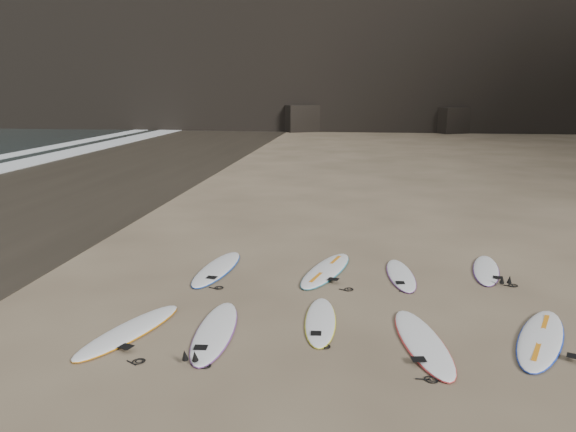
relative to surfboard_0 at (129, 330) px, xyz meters
name	(u,v)px	position (x,y,z in m)	size (l,w,h in m)	color
ground	(356,326)	(3.87, 0.78, -0.05)	(240.00, 240.00, 0.00)	#897559
wet_sand	(13,199)	(-9.13, 10.78, -0.04)	(12.00, 200.00, 0.01)	#383026
surfboard_0	(129,330)	(0.00, 0.00, 0.00)	(0.61, 2.54, 0.09)	white
surfboard_1	(215,331)	(1.47, 0.18, 0.00)	(0.62, 2.60, 0.09)	white
surfboard_2	(320,320)	(3.23, 0.86, -0.01)	(0.53, 2.21, 0.08)	white
surfboard_3	(423,341)	(4.97, 0.21, 0.00)	(0.63, 2.63, 0.09)	white
surfboard_4	(541,338)	(6.94, 0.59, 0.00)	(0.65, 2.70, 0.10)	white
surfboard_5	(217,268)	(0.65, 3.51, 0.00)	(0.64, 2.68, 0.10)	white
surfboard_6	(326,270)	(3.15, 3.72, 0.00)	(0.66, 2.75, 0.10)	white
surfboard_7	(401,275)	(4.83, 3.61, -0.01)	(0.54, 2.26, 0.08)	white
surfboard_8	(486,270)	(6.80, 4.23, 0.00)	(0.55, 2.29, 0.08)	white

